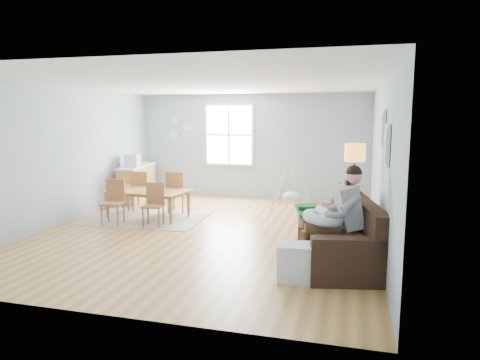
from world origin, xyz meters
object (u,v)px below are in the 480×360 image
(father, at_px, (336,213))
(floor_lamp, at_px, (355,161))
(chair_sw, at_px, (114,199))
(chair_se, at_px, (154,202))
(storage_cube, at_px, (294,262))
(chair_ne, at_px, (177,189))
(counter, at_px, (137,183))
(sofa, at_px, (341,238))
(baby_swing, at_px, (292,196))
(dining_table, at_px, (147,204))
(toddler, at_px, (334,206))
(chair_nw, at_px, (141,188))
(monitor, at_px, (132,161))

(father, xyz_separation_m, floor_lamp, (0.24, 1.31, 0.61))
(chair_sw, height_order, chair_se, chair_sw)
(storage_cube, xyz_separation_m, chair_sw, (-3.87, 2.08, 0.26))
(chair_ne, height_order, counter, chair_ne)
(sofa, relative_size, chair_se, 2.85)
(chair_sw, bearing_deg, father, -18.34)
(sofa, height_order, baby_swing, baby_swing)
(dining_table, xyz_separation_m, chair_sw, (-0.42, -0.61, 0.20))
(counter, relative_size, baby_swing, 1.71)
(toddler, height_order, counter, toddler)
(chair_nw, height_order, baby_swing, baby_swing)
(chair_se, bearing_deg, chair_nw, 127.55)
(chair_se, xyz_separation_m, counter, (-1.54, 2.21, -0.01))
(father, distance_m, chair_se, 3.81)
(toddler, xyz_separation_m, chair_se, (-3.45, 0.93, -0.30))
(chair_nw, distance_m, counter, 1.24)
(chair_se, bearing_deg, dining_table, 127.31)
(chair_se, bearing_deg, floor_lamp, -2.55)
(storage_cube, relative_size, counter, 0.29)
(chair_ne, bearing_deg, toddler, -31.21)
(chair_sw, height_order, chair_ne, chair_ne)
(floor_lamp, distance_m, baby_swing, 2.36)
(father, distance_m, baby_swing, 3.24)
(storage_cube, relative_size, chair_sw, 0.54)
(storage_cube, bearing_deg, toddler, 69.19)
(counter, bearing_deg, storage_cube, -43.47)
(counter, bearing_deg, baby_swing, -9.01)
(floor_lamp, height_order, chair_sw, floor_lamp)
(floor_lamp, bearing_deg, monitor, 158.40)
(toddler, height_order, chair_sw, toddler)
(toddler, bearing_deg, monitor, 150.15)
(father, xyz_separation_m, dining_table, (-3.94, 2.05, -0.49))
(floor_lamp, height_order, chair_ne, floor_lamp)
(storage_cube, distance_m, chair_se, 3.68)
(monitor, height_order, baby_swing, monitor)
(floor_lamp, distance_m, chair_ne, 4.10)
(storage_cube, bearing_deg, chair_ne, 132.79)
(monitor, bearing_deg, chair_ne, -26.41)
(monitor, bearing_deg, father, -34.08)
(floor_lamp, distance_m, counter, 5.86)
(baby_swing, bearing_deg, chair_se, -147.48)
(father, height_order, toddler, father)
(father, bearing_deg, storage_cube, -127.90)
(chair_ne, height_order, monitor, monitor)
(father, relative_size, dining_table, 0.87)
(floor_lamp, bearing_deg, sofa, -99.46)
(storage_cube, height_order, chair_sw, chair_sw)
(floor_lamp, xyz_separation_m, monitor, (-5.23, 2.07, -0.33))
(floor_lamp, xyz_separation_m, chair_sw, (-4.60, 0.14, -0.89))
(chair_se, bearing_deg, counter, 124.94)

